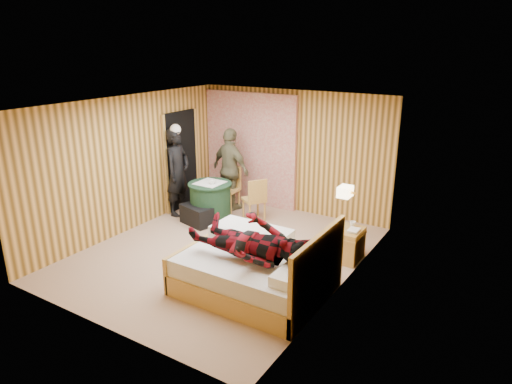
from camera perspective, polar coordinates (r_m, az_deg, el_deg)
The scene contains 23 objects.
floor at distance 7.80m, azimuth -4.13°, elevation -7.58°, with size 4.20×5.00×0.01m, color tan.
ceiling at distance 7.07m, azimuth -4.60°, elevation 10.96°, with size 4.20×5.00×0.01m, color white.
wall_back at distance 9.40m, azimuth 4.67°, elevation 5.04°, with size 4.20×0.02×2.50m, color #E9B059.
wall_left at distance 8.70m, azimuth -15.63°, elevation 3.33°, with size 0.02×5.00×2.50m, color #E9B059.
wall_right at distance 6.39m, azimuth 11.09°, elevation -1.71°, with size 0.02×5.00×2.50m, color #E9B059.
curtain at distance 9.84m, azimuth -0.73°, elevation 5.40°, with size 2.20×0.08×2.40m, color beige.
doorway at distance 9.70m, azimuth -9.33°, elevation 3.90°, with size 0.06×0.90×2.05m, color black.
wall_lamp at distance 6.83m, azimuth 11.11°, elevation 0.05°, with size 0.26×0.24×0.16m.
bed at distance 6.57m, azimuth 0.22°, elevation -9.69°, with size 2.01×1.58×1.09m.
nightstand at distance 7.59m, azimuth 11.51°, elevation -6.39°, with size 0.41×0.55×0.53m.
round_table at distance 9.11m, azimuth -5.72°, elevation -1.10°, with size 0.86×0.86×0.76m.
chair_far at distance 9.58m, azimuth -3.31°, elevation 0.93°, with size 0.45×0.45×0.93m.
chair_near at distance 8.92m, azimuth -0.06°, elevation -0.59°, with size 0.55×0.55×0.87m.
duffel_bag at distance 8.94m, azimuth -7.43°, elevation -2.89°, with size 0.67×0.35×0.38m, color black.
sneaker_left at distance 8.52m, azimuth -4.70°, elevation -4.83°, with size 0.26×0.11×0.12m, color white.
sneaker_right at distance 8.26m, azimuth -1.35°, elevation -5.52°, with size 0.28×0.11×0.13m, color white.
woman_standing at distance 9.33m, azimuth -9.76°, elevation 2.47°, with size 0.65×0.43×1.79m, color black.
man_at_table at distance 9.52m, azimuth -3.18°, elevation 2.84°, with size 1.01×0.42×1.72m, color #656143.
man_on_bed at distance 6.09m, azimuth -0.70°, elevation -5.13°, with size 1.77×0.67×0.86m, color maroon.
book_lower at distance 7.44m, azimuth 11.50°, elevation -4.66°, with size 0.17×0.22×0.02m, color white.
book_upper at distance 7.43m, azimuth 11.51°, elevation -4.52°, with size 0.16×0.22×0.02m, color white.
cup_nightstand at distance 7.58m, azimuth 12.00°, elevation -3.95°, with size 0.10×0.10×0.09m, color white.
cup_table at distance 8.88m, azimuth -5.49°, elevation 1.30°, with size 0.12×0.12×0.10m, color white.
Camera 1 is at (4.16, -5.65, 3.40)m, focal length 32.00 mm.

